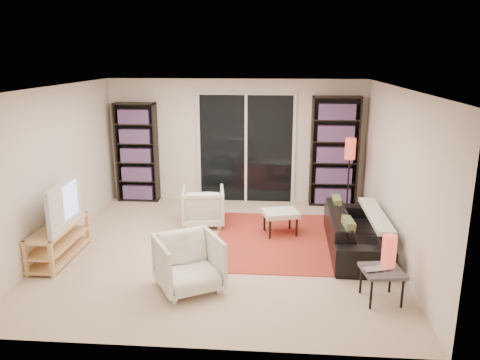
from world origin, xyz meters
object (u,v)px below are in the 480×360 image
object	(u,v)px
sofa	(356,231)
floor_lamp	(350,156)
bookshelf_left	(137,152)
ottoman	(280,214)
armchair_back	(203,206)
side_table	(382,273)
tv_stand	(59,241)
armchair_front	(189,263)
bookshelf_right	(334,152)

from	to	relation	value
sofa	floor_lamp	distance (m)	1.88
bookshelf_left	ottoman	xyz separation A→B (m)	(2.83, -1.67, -0.63)
sofa	armchair_back	xyz separation A→B (m)	(-2.43, 0.92, 0.03)
side_table	floor_lamp	world-z (taller)	floor_lamp
bookshelf_left	tv_stand	size ratio (longest dim) A/B	1.52
tv_stand	ottoman	world-z (taller)	tv_stand
sofa	floor_lamp	xyz separation A→B (m)	(0.11, 1.71, 0.78)
sofa	side_table	distance (m)	1.49
ottoman	side_table	size ratio (longest dim) A/B	1.25
ottoman	floor_lamp	world-z (taller)	floor_lamp
sofa	armchair_front	distance (m)	2.65
tv_stand	bookshelf_right	bearing A→B (deg)	34.31
tv_stand	sofa	bearing A→B (deg)	8.35
sofa	floor_lamp	world-z (taller)	floor_lamp
armchair_front	side_table	world-z (taller)	armchair_front
bookshelf_left	floor_lamp	world-z (taller)	bookshelf_left
bookshelf_left	armchair_front	world-z (taller)	bookshelf_left
bookshelf_left	side_table	distance (m)	5.50
armchair_back	floor_lamp	distance (m)	2.77
armchair_front	ottoman	xyz separation A→B (m)	(1.14, 1.94, 0.00)
tv_stand	floor_lamp	bearing A→B (deg)	28.00
tv_stand	sofa	xyz separation A→B (m)	(4.28, 0.63, 0.03)
tv_stand	armchair_front	world-z (taller)	armchair_front
tv_stand	side_table	distance (m)	4.43
sofa	tv_stand	bearing A→B (deg)	99.70
bookshelf_left	armchair_back	world-z (taller)	bookshelf_left
ottoman	armchair_back	bearing A→B (deg)	164.50
bookshelf_left	armchair_back	xyz separation A→B (m)	(1.51, -1.31, -0.65)
tv_stand	armchair_front	size ratio (longest dim) A/B	1.70
bookshelf_left	sofa	world-z (taller)	bookshelf_left
armchair_back	armchair_front	distance (m)	2.31
sofa	side_table	size ratio (longest dim) A/B	3.86
bookshelf_left	tv_stand	distance (m)	2.96
armchair_front	floor_lamp	world-z (taller)	floor_lamp
bookshelf_left	bookshelf_right	bearing A→B (deg)	-0.00
bookshelf_right	tv_stand	distance (m)	5.12
armchair_front	floor_lamp	bearing A→B (deg)	22.86
bookshelf_left	sofa	xyz separation A→B (m)	(3.95, -2.23, -0.68)
bookshelf_right	tv_stand	xyz separation A→B (m)	(-4.18, -2.85, -0.79)
sofa	armchair_front	bearing A→B (deg)	122.83
floor_lamp	armchair_front	bearing A→B (deg)	-127.53
bookshelf_left	side_table	world-z (taller)	bookshelf_left
bookshelf_right	floor_lamp	size ratio (longest dim) A/B	1.49
bookshelf_right	side_table	xyz separation A→B (m)	(0.16, -3.72, -0.70)
bookshelf_right	armchair_front	distance (m)	4.27
sofa	armchair_front	size ratio (longest dim) A/B	2.66
ottoman	floor_lamp	xyz separation A→B (m)	(1.23, 1.16, 0.73)
armchair_front	bookshelf_right	bearing A→B (deg)	29.46
tv_stand	ottoman	xyz separation A→B (m)	(3.16, 1.18, 0.08)
sofa	ottoman	size ratio (longest dim) A/B	3.10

